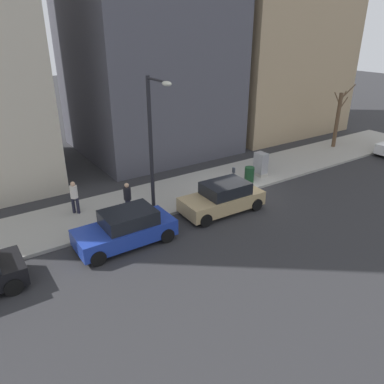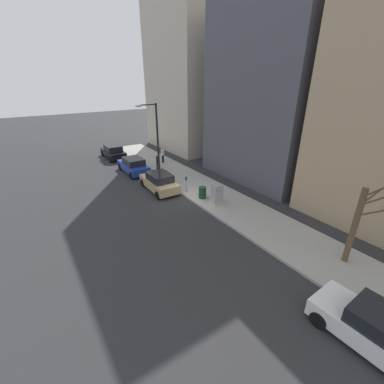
{
  "view_description": "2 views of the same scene",
  "coord_description": "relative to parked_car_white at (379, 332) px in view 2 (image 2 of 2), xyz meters",
  "views": [
    {
      "loc": [
        -14.17,
        12.99,
        8.61
      ],
      "look_at": [
        0.13,
        3.42,
        0.9
      ],
      "focal_mm": 35.0,
      "sensor_mm": 36.0,
      "label": 1
    },
    {
      "loc": [
        -9.67,
        -15.62,
        8.65
      ],
      "look_at": [
        -0.03,
        -1.09,
        0.85
      ],
      "focal_mm": 24.0,
      "sensor_mm": 36.0,
      "label": 2
    }
  ],
  "objects": [
    {
      "name": "utility_box",
      "position": [
        2.31,
        11.74,
        0.11
      ],
      "size": [
        0.83,
        0.61,
        1.43
      ],
      "color": "#A8A399",
      "rests_on": "sidewalk"
    },
    {
      "name": "bare_tree",
      "position": [
        3.63,
        2.91,
        1.57
      ],
      "size": [
        1.25,
        1.49,
        4.6
      ],
      "color": "brown",
      "rests_on": "sidewalk"
    },
    {
      "name": "parked_car_tan",
      "position": [
        0.0,
        16.47,
        0.0
      ],
      "size": [
        2.02,
        4.25,
        1.52
      ],
      "rotation": [
        0.0,
        0.0,
        -0.03
      ],
      "color": "tan",
      "rests_on": "ground"
    },
    {
      "name": "office_tower_right",
      "position": [
        11.78,
        27.47,
        10.13
      ],
      "size": [
        10.54,
        10.54,
        21.74
      ],
      "primitive_type": "cube",
      "color": "#BCB29E",
      "rests_on": "ground"
    },
    {
      "name": "pedestrian_near_meter",
      "position": [
        2.02,
        20.67,
        0.35
      ],
      "size": [
        0.36,
        0.36,
        1.66
      ],
      "rotation": [
        0.0,
        0.0,
        2.37
      ],
      "color": "#1E1E2D",
      "rests_on": "sidewalk"
    },
    {
      "name": "sidewalk",
      "position": [
        3.01,
        14.13,
        -0.66
      ],
      "size": [
        4.0,
        36.0,
        0.15
      ],
      "primitive_type": "cube",
      "color": "#9E9B93",
      "rests_on": "ground"
    },
    {
      "name": "office_block_center",
      "position": [
        11.57,
        14.28,
        6.57
      ],
      "size": [
        10.12,
        10.12,
        14.6
      ],
      "primitive_type": "cube",
      "color": "#4C4C56",
      "rests_on": "ground"
    },
    {
      "name": "streetlamp",
      "position": [
        1.29,
        19.53,
        3.28
      ],
      "size": [
        1.97,
        0.32,
        6.5
      ],
      "color": "black",
      "rests_on": "sidewalk"
    },
    {
      "name": "ground_plane",
      "position": [
        1.01,
        14.13,
        -0.74
      ],
      "size": [
        120.0,
        120.0,
        0.0
      ],
      "primitive_type": "plane",
      "color": "#2B2B2D"
    },
    {
      "name": "parking_meter",
      "position": [
        1.46,
        14.59,
        0.24
      ],
      "size": [
        0.14,
        0.1,
        1.35
      ],
      "color": "slate",
      "rests_on": "sidewalk"
    },
    {
      "name": "trash_bin",
      "position": [
        1.91,
        12.99,
        -0.14
      ],
      "size": [
        0.56,
        0.56,
        0.9
      ],
      "primitive_type": "cylinder",
      "color": "#14381E",
      "rests_on": "sidewalk"
    },
    {
      "name": "parked_car_black",
      "position": [
        -0.17,
        27.94,
        0.0
      ],
      "size": [
        1.93,
        4.2,
        1.52
      ],
      "rotation": [
        0.0,
        0.0,
        -0.0
      ],
      "color": "black",
      "rests_on": "ground"
    },
    {
      "name": "parked_car_blue",
      "position": [
        -0.13,
        21.77,
        0.0
      ],
      "size": [
        1.93,
        4.21,
        1.52
      ],
      "rotation": [
        0.0,
        0.0,
        -0.0
      ],
      "color": "#1E389E",
      "rests_on": "ground"
    },
    {
      "name": "pedestrian_midblock",
      "position": [
        3.62,
        22.74,
        0.35
      ],
      "size": [
        0.36,
        0.36,
        1.66
      ],
      "rotation": [
        0.0,
        0.0,
        0.74
      ],
      "color": "#1E1E2D",
      "rests_on": "sidewalk"
    },
    {
      "name": "parked_car_white",
      "position": [
        0.0,
        0.0,
        0.0
      ],
      "size": [
        2.06,
        4.26,
        1.52
      ],
      "rotation": [
        0.0,
        0.0,
        0.04
      ],
      "color": "white",
      "rests_on": "ground"
    }
  ]
}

